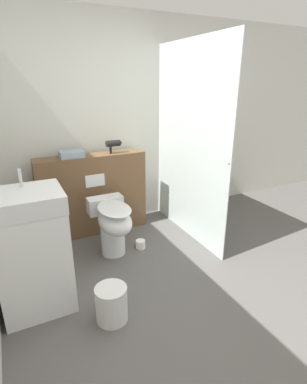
# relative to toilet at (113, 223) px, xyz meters

# --- Properties ---
(ground_plane) EXTENTS (12.00, 12.00, 0.00)m
(ground_plane) POSITION_rel_toilet_xyz_m (0.43, -1.17, -0.36)
(ground_plane) COLOR #565451
(wall_back) EXTENTS (8.00, 0.06, 2.50)m
(wall_back) POSITION_rel_toilet_xyz_m (0.43, 0.84, 0.89)
(wall_back) COLOR silver
(wall_back) RESTS_ON ground_plane
(partition_panel) EXTENTS (1.26, 0.25, 0.96)m
(partition_panel) POSITION_rel_toilet_xyz_m (-0.03, 0.60, 0.12)
(partition_panel) COLOR brown
(partition_panel) RESTS_ON ground_plane
(shower_glass) EXTENTS (0.04, 1.44, 2.16)m
(shower_glass) POSITION_rel_toilet_xyz_m (0.96, 0.09, 0.71)
(shower_glass) COLOR silver
(shower_glass) RESTS_ON ground_plane
(toilet) EXTENTS (0.38, 0.64, 0.57)m
(toilet) POSITION_rel_toilet_xyz_m (0.00, 0.00, 0.00)
(toilet) COLOR white
(toilet) RESTS_ON ground_plane
(sink_vanity) EXTENTS (0.54, 0.47, 1.13)m
(sink_vanity) POSITION_rel_toilet_xyz_m (-0.81, -0.47, 0.14)
(sink_vanity) COLOR white
(sink_vanity) RESTS_ON ground_plane
(hair_drier) EXTENTS (0.19, 0.07, 0.15)m
(hair_drier) POSITION_rel_toilet_xyz_m (0.25, 0.58, 0.70)
(hair_drier) COLOR black
(hair_drier) RESTS_ON partition_panel
(folded_towel) EXTENTS (0.26, 0.20, 0.07)m
(folded_towel) POSITION_rel_toilet_xyz_m (-0.24, 0.60, 0.63)
(folded_towel) COLOR #8C9EAD
(folded_towel) RESTS_ON partition_panel
(spare_toilet_roll) EXTENTS (0.10, 0.10, 0.09)m
(spare_toilet_roll) POSITION_rel_toilet_xyz_m (0.30, -0.02, -0.32)
(spare_toilet_roll) COLOR white
(spare_toilet_roll) RESTS_ON ground_plane
(waste_bin) EXTENTS (0.25, 0.25, 0.29)m
(waste_bin) POSITION_rel_toilet_xyz_m (-0.33, -0.89, -0.22)
(waste_bin) COLOR silver
(waste_bin) RESTS_ON ground_plane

